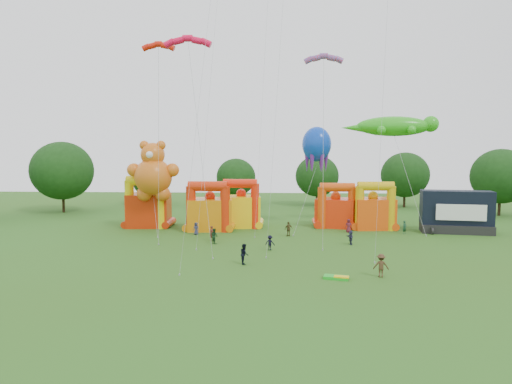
{
  "coord_description": "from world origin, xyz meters",
  "views": [
    {
      "loc": [
        0.7,
        -33.57,
        10.52
      ],
      "look_at": [
        -2.05,
        18.0,
        5.83
      ],
      "focal_mm": 32.0,
      "sensor_mm": 36.0,
      "label": 1
    }
  ],
  "objects_px": {
    "stage_trailer": "(456,212)",
    "teddy_bear_kite": "(154,183)",
    "octopus_kite": "(309,185)",
    "gecko_kite": "(404,165)",
    "bouncy_castle_2": "(241,209)",
    "spectator_4": "(289,229)",
    "bouncy_castle_0": "(148,207)",
    "spectator_0": "(196,229)"
  },
  "relations": [
    {
      "from": "octopus_kite",
      "to": "teddy_bear_kite",
      "type": "bearing_deg",
      "value": -172.82
    },
    {
      "from": "stage_trailer",
      "to": "gecko_kite",
      "type": "distance_m",
      "value": 8.95
    },
    {
      "from": "stage_trailer",
      "to": "teddy_bear_kite",
      "type": "relative_size",
      "value": 0.75
    },
    {
      "from": "bouncy_castle_2",
      "to": "teddy_bear_kite",
      "type": "distance_m",
      "value": 12.26
    },
    {
      "from": "stage_trailer",
      "to": "spectator_0",
      "type": "bearing_deg",
      "value": -174.31
    },
    {
      "from": "bouncy_castle_2",
      "to": "spectator_0",
      "type": "relative_size",
      "value": 4.29
    },
    {
      "from": "bouncy_castle_0",
      "to": "octopus_kite",
      "type": "height_order",
      "value": "octopus_kite"
    },
    {
      "from": "teddy_bear_kite",
      "to": "spectator_4",
      "type": "relative_size",
      "value": 6.57
    },
    {
      "from": "spectator_0",
      "to": "stage_trailer",
      "type": "bearing_deg",
      "value": 24.52
    },
    {
      "from": "bouncy_castle_0",
      "to": "bouncy_castle_2",
      "type": "xyz_separation_m",
      "value": [
        12.82,
        0.49,
        -0.15
      ]
    },
    {
      "from": "bouncy_castle_0",
      "to": "gecko_kite",
      "type": "relative_size",
      "value": 0.46
    },
    {
      "from": "bouncy_castle_2",
      "to": "teddy_bear_kite",
      "type": "height_order",
      "value": "teddy_bear_kite"
    },
    {
      "from": "gecko_kite",
      "to": "stage_trailer",
      "type": "bearing_deg",
      "value": -23.17
    },
    {
      "from": "bouncy_castle_2",
      "to": "stage_trailer",
      "type": "relative_size",
      "value": 0.75
    },
    {
      "from": "stage_trailer",
      "to": "spectator_4",
      "type": "xyz_separation_m",
      "value": [
        -21.53,
        -3.65,
        -1.73
      ]
    },
    {
      "from": "stage_trailer",
      "to": "teddy_bear_kite",
      "type": "bearing_deg",
      "value": -179.15
    },
    {
      "from": "bouncy_castle_2",
      "to": "octopus_kite",
      "type": "xyz_separation_m",
      "value": [
        9.18,
        -0.88,
        3.41
      ]
    },
    {
      "from": "stage_trailer",
      "to": "teddy_bear_kite",
      "type": "xyz_separation_m",
      "value": [
        -39.13,
        -0.58,
        3.6
      ]
    },
    {
      "from": "spectator_4",
      "to": "octopus_kite",
      "type": "bearing_deg",
      "value": -144.92
    },
    {
      "from": "bouncy_castle_0",
      "to": "teddy_bear_kite",
      "type": "xyz_separation_m",
      "value": [
        1.65,
        -2.96,
        3.54
      ]
    },
    {
      "from": "spectator_4",
      "to": "stage_trailer",
      "type": "bearing_deg",
      "value": 160.7
    },
    {
      "from": "stage_trailer",
      "to": "gecko_kite",
      "type": "height_order",
      "value": "gecko_kite"
    },
    {
      "from": "octopus_kite",
      "to": "spectator_4",
      "type": "height_order",
      "value": "octopus_kite"
    },
    {
      "from": "gecko_kite",
      "to": "spectator_0",
      "type": "bearing_deg",
      "value": -167.7
    },
    {
      "from": "bouncy_castle_2",
      "to": "spectator_0",
      "type": "height_order",
      "value": "bouncy_castle_2"
    },
    {
      "from": "stage_trailer",
      "to": "spectator_0",
      "type": "relative_size",
      "value": 5.75
    },
    {
      "from": "bouncy_castle_0",
      "to": "bouncy_castle_2",
      "type": "relative_size",
      "value": 1.06
    },
    {
      "from": "bouncy_castle_0",
      "to": "spectator_0",
      "type": "distance_m",
      "value": 9.74
    },
    {
      "from": "bouncy_castle_0",
      "to": "bouncy_castle_2",
      "type": "height_order",
      "value": "bouncy_castle_0"
    },
    {
      "from": "bouncy_castle_0",
      "to": "gecko_kite",
      "type": "height_order",
      "value": "gecko_kite"
    },
    {
      "from": "octopus_kite",
      "to": "bouncy_castle_2",
      "type": "bearing_deg",
      "value": 174.52
    },
    {
      "from": "bouncy_castle_2",
      "to": "stage_trailer",
      "type": "xyz_separation_m",
      "value": [
        27.96,
        -2.86,
        0.09
      ]
    },
    {
      "from": "teddy_bear_kite",
      "to": "spectator_4",
      "type": "xyz_separation_m",
      "value": [
        17.6,
        -3.07,
        -5.33
      ]
    },
    {
      "from": "bouncy_castle_0",
      "to": "spectator_4",
      "type": "relative_size",
      "value": 3.93
    },
    {
      "from": "octopus_kite",
      "to": "spectator_0",
      "type": "xyz_separation_m",
      "value": [
        -14.31,
        -5.28,
        -5.18
      ]
    },
    {
      "from": "bouncy_castle_0",
      "to": "gecko_kite",
      "type": "xyz_separation_m",
      "value": [
        34.71,
        0.22,
        5.97
      ]
    },
    {
      "from": "bouncy_castle_0",
      "to": "spectator_4",
      "type": "xyz_separation_m",
      "value": [
        19.25,
        -6.03,
        -1.79
      ]
    },
    {
      "from": "teddy_bear_kite",
      "to": "octopus_kite",
      "type": "relative_size",
      "value": 0.86
    },
    {
      "from": "teddy_bear_kite",
      "to": "gecko_kite",
      "type": "relative_size",
      "value": 0.78
    },
    {
      "from": "stage_trailer",
      "to": "octopus_kite",
      "type": "xyz_separation_m",
      "value": [
        -18.78,
        1.98,
        3.33
      ]
    },
    {
      "from": "gecko_kite",
      "to": "bouncy_castle_2",
      "type": "bearing_deg",
      "value": 179.3
    },
    {
      "from": "bouncy_castle_0",
      "to": "spectator_0",
      "type": "xyz_separation_m",
      "value": [
        7.69,
        -5.67,
        -1.91
      ]
    }
  ]
}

